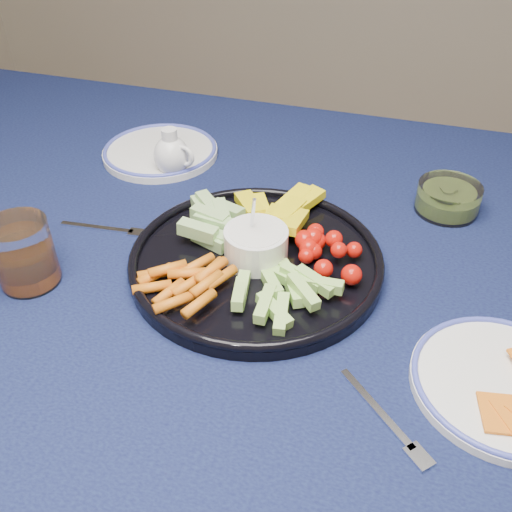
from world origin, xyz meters
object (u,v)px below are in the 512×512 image
(pickle_bowl, at_px, (448,199))
(cheese_plate, at_px, (504,382))
(crudite_platter, at_px, (254,255))
(juice_tumbler, at_px, (25,257))
(side_plate_extra, at_px, (160,151))
(dining_table, at_px, (209,275))
(creamer_pitcher, at_px, (172,155))

(pickle_bowl, relative_size, cheese_plate, 0.49)
(crudite_platter, xyz_separation_m, juice_tumbler, (-0.30, -0.13, 0.02))
(side_plate_extra, bearing_deg, juice_tumbler, -92.33)
(crudite_platter, xyz_separation_m, cheese_plate, (0.35, -0.13, -0.01))
(crudite_platter, bearing_deg, cheese_plate, -20.43)
(pickle_bowl, bearing_deg, side_plate_extra, 176.37)
(crudite_platter, height_order, side_plate_extra, crudite_platter)
(dining_table, xyz_separation_m, crudite_platter, (0.10, -0.06, 0.11))
(creamer_pitcher, xyz_separation_m, side_plate_extra, (-0.05, 0.06, -0.03))
(juice_tumbler, bearing_deg, creamer_pitcher, 78.43)
(creamer_pitcher, distance_m, side_plate_extra, 0.09)
(creamer_pitcher, bearing_deg, crudite_platter, -43.83)
(pickle_bowl, height_order, side_plate_extra, pickle_bowl)
(pickle_bowl, bearing_deg, crudite_platter, -137.49)
(side_plate_extra, bearing_deg, pickle_bowl, -3.63)
(cheese_plate, relative_size, side_plate_extra, 0.96)
(creamer_pitcher, bearing_deg, cheese_plate, -31.18)
(pickle_bowl, bearing_deg, cheese_plate, -77.49)
(cheese_plate, bearing_deg, crudite_platter, 159.57)
(juice_tumbler, height_order, side_plate_extra, juice_tumbler)
(pickle_bowl, distance_m, side_plate_extra, 0.55)
(dining_table, height_order, pickle_bowl, pickle_bowl)
(crudite_platter, relative_size, pickle_bowl, 3.55)
(creamer_pitcher, relative_size, juice_tumbler, 0.90)
(creamer_pitcher, bearing_deg, side_plate_extra, 132.59)
(pickle_bowl, xyz_separation_m, side_plate_extra, (-0.55, 0.03, -0.01))
(creamer_pitcher, bearing_deg, dining_table, -51.45)
(dining_table, relative_size, juice_tumbler, 16.61)
(dining_table, bearing_deg, crudite_platter, -29.98)
(pickle_bowl, xyz_separation_m, cheese_plate, (0.08, -0.37, -0.01))
(dining_table, height_order, juice_tumbler, juice_tumbler)
(pickle_bowl, bearing_deg, dining_table, -152.96)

